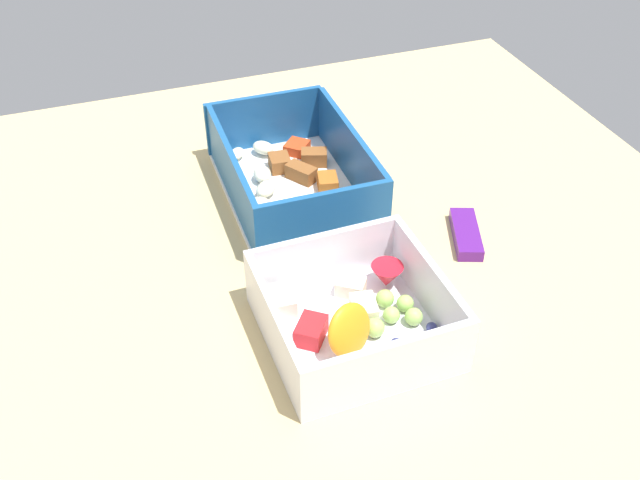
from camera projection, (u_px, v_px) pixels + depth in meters
table_surface at (331, 273)px, 68.98cm from camera, size 80.00×80.00×2.00cm
pasta_container at (293, 178)px, 75.77cm from camera, size 20.42×13.61×6.81cm
fruit_bowl at (354, 315)px, 60.44cm from camera, size 14.58×14.65×5.64cm
candy_bar at (466, 234)px, 70.97cm from camera, size 7.40×4.70×1.20cm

